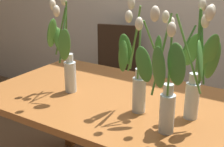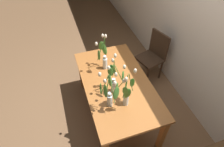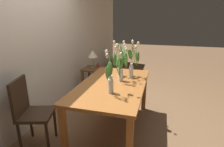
# 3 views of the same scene
# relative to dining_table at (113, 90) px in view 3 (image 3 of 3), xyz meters

# --- Properties ---
(ground_plane) EXTENTS (18.00, 18.00, 0.00)m
(ground_plane) POSITION_rel_dining_table_xyz_m (0.00, 0.00, -0.65)
(ground_plane) COLOR brown
(room_wall_rear) EXTENTS (9.00, 0.10, 2.70)m
(room_wall_rear) POSITION_rel_dining_table_xyz_m (0.00, 1.26, 0.70)
(room_wall_rear) COLOR silver
(room_wall_rear) RESTS_ON ground
(dining_table) EXTENTS (1.60, 0.90, 0.74)m
(dining_table) POSITION_rel_dining_table_xyz_m (0.00, 0.00, 0.00)
(dining_table) COLOR #A3602D
(dining_table) RESTS_ON ground
(tulip_vase_0) EXTENTS (0.22, 0.20, 0.55)m
(tulip_vase_0) POSITION_rel_dining_table_xyz_m (-0.35, -0.08, 0.30)
(tulip_vase_0) COLOR silver
(tulip_vase_0) RESTS_ON dining_table
(tulip_vase_1) EXTENTS (0.23, 0.25, 0.56)m
(tulip_vase_1) POSITION_rel_dining_table_xyz_m (0.39, -0.03, 0.32)
(tulip_vase_1) COLOR silver
(tulip_vase_1) RESTS_ON dining_table
(tulip_vase_2) EXTENTS (0.21, 0.21, 0.57)m
(tulip_vase_2) POSITION_rel_dining_table_xyz_m (0.36, -0.22, 0.31)
(tulip_vase_2) COLOR silver
(tulip_vase_2) RESTS_ON dining_table
(tulip_vase_3) EXTENTS (0.23, 0.23, 0.57)m
(tulip_vase_3) POSITION_rel_dining_table_xyz_m (0.13, -0.08, 0.31)
(tulip_vase_3) COLOR silver
(tulip_vase_3) RESTS_ON dining_table
(dining_chair) EXTENTS (0.50, 0.50, 0.93)m
(dining_chair) POSITION_rel_dining_table_xyz_m (-0.62, 0.93, -0.12)
(dining_chair) COLOR #382619
(dining_chair) RESTS_ON ground
(side_table) EXTENTS (0.44, 0.44, 0.55)m
(side_table) POSITION_rel_dining_table_xyz_m (1.32, 0.80, -0.22)
(side_table) COLOR brown
(side_table) RESTS_ON ground
(table_lamp) EXTENTS (0.22, 0.22, 0.40)m
(table_lamp) POSITION_rel_dining_table_xyz_m (1.36, 0.82, 0.21)
(table_lamp) COLOR olive
(table_lamp) RESTS_ON side_table
(pillar_candle) EXTENTS (0.06, 0.06, 0.07)m
(pillar_candle) POSITION_rel_dining_table_xyz_m (1.45, 0.74, -0.06)
(pillar_candle) COLOR #B72D23
(pillar_candle) RESTS_ON side_table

